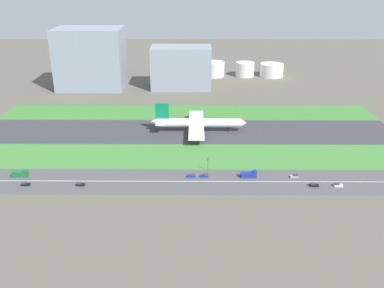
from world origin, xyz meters
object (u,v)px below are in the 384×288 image
object	(u,v)px
car_1	(80,184)
fuel_tank_west	(214,69)
fuel_tank_centre	(245,69)
car_0	(192,176)
truck_1	(249,175)
car_4	(25,184)
traffic_light	(208,163)
car_3	(295,176)
terminal_building	(90,58)
airliner	(197,123)
truck_0	(20,174)
car_6	(314,185)
car_2	(205,176)
hangar_building	(181,68)
car_5	(338,185)
fuel_tank_east	(272,70)

from	to	relation	value
car_1	fuel_tank_west	world-z (taller)	fuel_tank_west
fuel_tank_centre	car_0	bearing A→B (deg)	-103.09
truck_1	fuel_tank_west	xyz separation A→B (m)	(-9.63, 227.00, 5.67)
car_4	fuel_tank_west	world-z (taller)	fuel_tank_west
car_0	traffic_light	xyz separation A→B (m)	(8.84, 7.99, 3.37)
car_3	terminal_building	bearing A→B (deg)	129.10
airliner	car_0	distance (m)	68.27
truck_0	car_6	size ratio (longest dim) A/B	1.91
car_2	fuel_tank_west	world-z (taller)	fuel_tank_west
car_1	traffic_light	world-z (taller)	traffic_light
truck_0	hangar_building	distance (m)	199.74
car_5	terminal_building	size ratio (longest dim) A/B	0.07
car_5	car_1	size ratio (longest dim) A/B	1.00
truck_1	terminal_building	size ratio (longest dim) A/B	0.14
car_2	car_0	world-z (taller)	same
airliner	traffic_light	world-z (taller)	airliner
car_3	hangar_building	distance (m)	194.30
car_4	hangar_building	distance (m)	206.68
car_3	fuel_tank_east	bearing A→B (deg)	83.65
car_1	traffic_light	distance (m)	68.28
car_2	hangar_building	xyz separation A→B (m)	(-17.77, 182.00, 17.87)
fuel_tank_east	truck_0	bearing A→B (deg)	-127.06
car_4	car_6	distance (m)	147.64
car_5	truck_1	distance (m)	45.28
car_6	terminal_building	bearing A→B (deg)	-50.99
car_5	fuel_tank_east	bearing A→B (deg)	-91.31
airliner	car_4	xyz separation A→B (m)	(-88.26, -78.00, -5.31)
car_6	fuel_tank_west	distance (m)	240.70
truck_0	car_4	size ratio (longest dim) A/B	1.91
car_5	car_4	bearing A→B (deg)	0.00
car_0	car_5	bearing A→B (deg)	-7.63
hangar_building	fuel_tank_east	bearing A→B (deg)	26.34
car_5	car_0	size ratio (longest dim) A/B	1.00
truck_0	car_0	size ratio (longest dim) A/B	1.91
airliner	fuel_tank_west	size ratio (longest dim) A/B	2.97
car_4	hangar_building	bearing A→B (deg)	-111.18
car_1	truck_1	bearing A→B (deg)	-173.48
airliner	fuel_tank_west	xyz separation A→B (m)	(17.84, 159.00, 1.11)
car_6	car_3	bearing A→B (deg)	-52.72
car_6	car_0	size ratio (longest dim) A/B	1.00
car_4	car_1	xyz separation A→B (m)	(28.27, 0.00, 0.00)
car_3	fuel_tank_east	xyz separation A→B (m)	(25.27, 227.00, 5.51)
fuel_tank_east	car_3	bearing A→B (deg)	-96.35
truck_1	traffic_light	xyz separation A→B (m)	(-21.68, 7.99, 2.62)
terminal_building	fuel_tank_east	distance (m)	180.12
car_0	fuel_tank_centre	distance (m)	233.14
car_5	car_4	size ratio (longest dim) A/B	1.00
car_6	car_1	bearing A→B (deg)	0.00
car_2	car_0	distance (m)	6.94
truck_1	fuel_tank_east	world-z (taller)	fuel_tank_east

